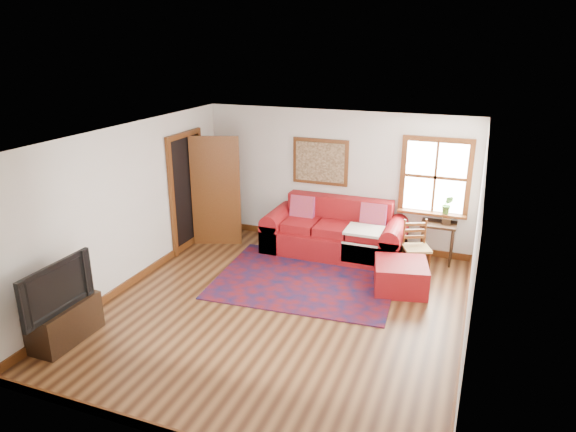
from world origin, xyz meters
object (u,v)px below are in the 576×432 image
at_px(red_leather_sofa, 335,236).
at_px(red_ottoman, 401,276).
at_px(ladder_back_chair, 416,245).
at_px(media_cabinet, 65,322).
at_px(side_table, 438,230).

distance_m(red_leather_sofa, red_ottoman, 1.71).
xyz_separation_m(red_leather_sofa, ladder_back_chair, (1.47, -0.31, 0.16)).
xyz_separation_m(red_leather_sofa, red_ottoman, (1.36, -1.04, -0.10)).
distance_m(red_ottoman, media_cabinet, 4.79).
bearing_deg(red_ottoman, ladder_back_chair, 68.78).
xyz_separation_m(red_ottoman, media_cabinet, (-3.77, -2.96, 0.03)).
distance_m(red_leather_sofa, side_table, 1.80).
bearing_deg(red_leather_sofa, side_table, 8.40).
bearing_deg(side_table, red_leather_sofa, -171.60).
bearing_deg(red_leather_sofa, ladder_back_chair, -12.08).
bearing_deg(red_ottoman, media_cabinet, -154.58).
bearing_deg(red_leather_sofa, red_ottoman, -37.59).
bearing_deg(media_cabinet, red_ottoman, 38.09).
xyz_separation_m(red_ottoman, side_table, (0.40, 1.30, 0.36)).
bearing_deg(media_cabinet, ladder_back_chair, 43.52).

